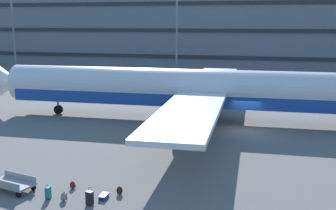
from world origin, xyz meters
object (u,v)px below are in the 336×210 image
object	(u,v)px
backpack_orange	(73,185)
airliner	(199,90)
suitcase_teal	(90,198)
suitcase_large	(104,197)
baggage_cart	(12,183)
suitcase_black	(48,192)
backpack_purple	(120,191)
backpack_scuffed	(63,197)

from	to	relation	value
backpack_orange	airliner	bearing A→B (deg)	75.57
suitcase_teal	suitcase_large	world-z (taller)	suitcase_teal
backpack_orange	baggage_cart	xyz separation A→B (m)	(-3.25, -1.06, 0.22)
baggage_cart	backpack_orange	bearing A→B (deg)	18.04
airliner	suitcase_large	world-z (taller)	airliner
suitcase_black	backpack_orange	world-z (taller)	suitcase_black
baggage_cart	backpack_purple	bearing A→B (deg)	8.22
suitcase_large	backpack_purple	bearing A→B (deg)	47.65
airliner	baggage_cart	world-z (taller)	airliner
baggage_cart	suitcase_large	bearing A→B (deg)	1.79
backpack_purple	backpack_orange	xyz separation A→B (m)	(-2.91, 0.17, -0.02)
airliner	baggage_cart	size ratio (longest dim) A/B	12.90
backpack_purple	backpack_scuffed	world-z (taller)	backpack_scuffed
backpack_scuffed	baggage_cart	world-z (taller)	baggage_cart
suitcase_black	backpack_purple	size ratio (longest dim) A/B	1.52
suitcase_large	baggage_cart	world-z (taller)	baggage_cart
suitcase_large	backpack_scuffed	size ratio (longest dim) A/B	1.37
suitcase_teal	baggage_cart	xyz separation A→B (m)	(-5.09, 0.75, 0.02)
suitcase_large	backpack_scuffed	xyz separation A→B (m)	(-2.00, -0.77, 0.11)
airliner	backpack_scuffed	world-z (taller)	airliner
suitcase_black	backpack_purple	bearing A→B (deg)	21.12
backpack_scuffed	suitcase_black	bearing A→B (deg)	174.24
suitcase_black	backpack_purple	world-z (taller)	suitcase_black
airliner	backpack_orange	xyz separation A→B (m)	(-4.54, -17.63, -2.84)
suitcase_black	baggage_cart	xyz separation A→B (m)	(-2.55, 0.51, 0.07)
backpack_scuffed	backpack_orange	size ratio (longest dim) A/B	1.12
airliner	suitcase_black	bearing A→B (deg)	-105.26
suitcase_large	suitcase_teal	bearing A→B (deg)	-114.29
airliner	suitcase_teal	world-z (taller)	airliner
suitcase_black	suitcase_teal	xyz separation A→B (m)	(2.54, -0.24, 0.06)
airliner	baggage_cart	xyz separation A→B (m)	(-7.78, -18.69, -2.62)
suitcase_teal	suitcase_large	bearing A→B (deg)	65.71
backpack_scuffed	baggage_cart	xyz separation A→B (m)	(-3.51, 0.60, 0.19)
suitcase_black	suitcase_large	bearing A→B (deg)	12.90
backpack_purple	backpack_orange	bearing A→B (deg)	176.68
backpack_purple	backpack_scuffed	xyz separation A→B (m)	(-2.65, -1.49, 0.01)
suitcase_black	suitcase_large	world-z (taller)	suitcase_black
airliner	suitcase_teal	xyz separation A→B (m)	(-2.69, -19.43, -2.63)
airliner	backpack_orange	size ratio (longest dim) A/B	92.12
suitcase_teal	backpack_orange	bearing A→B (deg)	135.57
suitcase_large	backpack_purple	size ratio (longest dim) A/B	1.40
suitcase_large	baggage_cart	xyz separation A→B (m)	(-5.50, -0.17, 0.31)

